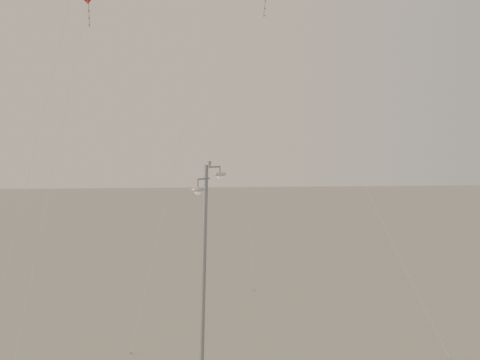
{
  "coord_description": "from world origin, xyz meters",
  "views": [
    {
      "loc": [
        -0.25,
        -23.63,
        11.05
      ],
      "look_at": [
        1.82,
        5.0,
        8.3
      ],
      "focal_mm": 50.0,
      "sensor_mm": 36.0,
      "label": 1
    }
  ],
  "objects": [
    {
      "name": "kite_4",
      "position": [
        5.87,
        12.89,
        13.89
      ],
      "size": [
        7.49,
        10.92,
        18.73
      ],
      "rotation": [
        0.0,
        0.0,
        1.94
      ],
      "color": "#2C2725",
      "rests_on": "ground"
    },
    {
      "name": "street_lamp",
      "position": [
        0.25,
        2.97,
        4.94
      ],
      "size": [
        1.42,
        1.14,
        9.26
      ],
      "color": "#999AA1",
      "rests_on": "ground"
    },
    {
      "name": "kite_3",
      "position": [
        -5.85,
        8.03,
        12.35
      ],
      "size": [
        2.06,
        11.3,
        17.25
      ],
      "rotation": [
        0.0,
        0.0,
        -0.07
      ],
      "color": "maroon",
      "rests_on": "ground"
    }
  ]
}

